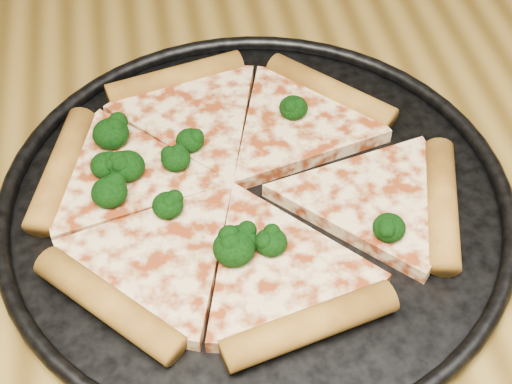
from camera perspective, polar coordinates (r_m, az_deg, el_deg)
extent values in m
cube|color=olive|center=(0.53, -1.12, -14.00)|extent=(1.20, 0.90, 0.04)
cylinder|color=black|center=(0.58, 0.00, -0.84)|extent=(0.38, 0.38, 0.01)
torus|color=black|center=(0.58, 0.00, -0.39)|extent=(0.39, 0.39, 0.01)
cylinder|color=#B9812E|center=(0.66, 5.59, 7.52)|extent=(0.10, 0.10, 0.02)
cylinder|color=#B9812E|center=(0.67, -6.05, 8.43)|extent=(0.12, 0.05, 0.02)
cylinder|color=#B9812E|center=(0.61, -14.37, 1.69)|extent=(0.06, 0.12, 0.02)
cylinder|color=#B9812E|center=(0.52, -10.98, -8.23)|extent=(0.10, 0.10, 0.02)
cylinder|color=#B9812E|center=(0.51, 4.06, -9.92)|extent=(0.12, 0.05, 0.02)
cylinder|color=#B9812E|center=(0.58, 13.74, -0.85)|extent=(0.06, 0.12, 0.02)
ellipsoid|color=black|center=(0.53, -1.66, -4.20)|extent=(0.03, 0.03, 0.02)
ellipsoid|color=black|center=(0.63, 2.83, 6.33)|extent=(0.02, 0.02, 0.02)
ellipsoid|color=black|center=(0.60, -4.97, 3.87)|extent=(0.02, 0.02, 0.02)
ellipsoid|color=black|center=(0.61, -10.82, 4.32)|extent=(0.03, 0.03, 0.02)
ellipsoid|color=black|center=(0.53, -1.20, -3.69)|extent=(0.03, 0.03, 0.02)
ellipsoid|color=black|center=(0.57, -10.93, -0.02)|extent=(0.03, 0.03, 0.02)
ellipsoid|color=black|center=(0.53, 1.13, -3.78)|extent=(0.02, 0.02, 0.02)
ellipsoid|color=black|center=(0.59, -6.03, 2.49)|extent=(0.02, 0.02, 0.02)
ellipsoid|color=black|center=(0.59, -9.67, 1.92)|extent=(0.03, 0.03, 0.02)
ellipsoid|color=black|center=(0.56, -6.63, -1.00)|extent=(0.02, 0.02, 0.02)
ellipsoid|color=black|center=(0.55, 9.94, -2.65)|extent=(0.02, 0.02, 0.02)
ellipsoid|color=black|center=(0.59, -11.20, 1.98)|extent=(0.02, 0.02, 0.02)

